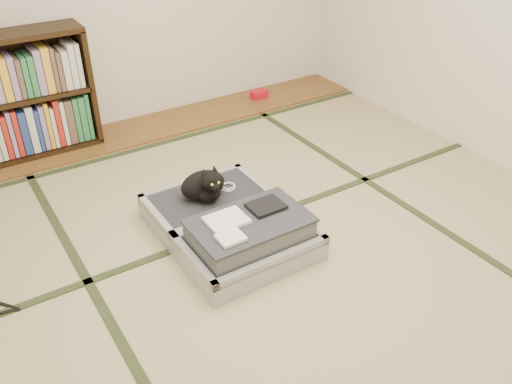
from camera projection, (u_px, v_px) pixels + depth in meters
floor at (281, 259)px, 3.11m from camera, size 4.50×4.50×0.00m
wood_strip at (145, 129)px, 4.53m from camera, size 4.00×0.50×0.02m
red_item at (259, 94)px, 5.05m from camera, size 0.16×0.10×0.07m
tatami_borders at (237, 217)px, 3.46m from camera, size 4.00×4.50×0.01m
suitcase at (232, 226)px, 3.20m from camera, size 0.74×0.99×0.29m
cat at (205, 185)px, 3.33m from camera, size 0.33×0.33×0.27m
cable_coil at (228, 187)px, 3.48m from camera, size 0.10×0.10×0.02m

